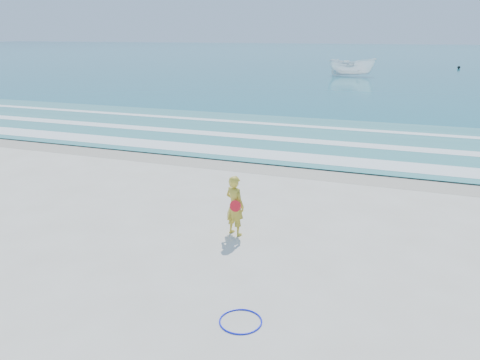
% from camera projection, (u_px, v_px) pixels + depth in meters
% --- Properties ---
extents(ground, '(400.00, 400.00, 0.00)m').
position_uv_depth(ground, '(156.00, 290.00, 8.78)').
color(ground, silver).
rests_on(ground, ground).
extents(wet_sand, '(400.00, 2.40, 0.00)m').
position_uv_depth(wet_sand, '(282.00, 167.00, 16.83)').
color(wet_sand, '#B2A893').
rests_on(wet_sand, ground).
extents(ocean, '(400.00, 190.00, 0.04)m').
position_uv_depth(ocean, '(398.00, 54.00, 102.72)').
color(ocean, '#19727F').
rests_on(ocean, ground).
extents(shallow, '(400.00, 10.00, 0.01)m').
position_uv_depth(shallow, '(311.00, 137.00, 21.29)').
color(shallow, '#59B7AD').
rests_on(shallow, ocean).
extents(foam_near, '(400.00, 1.40, 0.01)m').
position_uv_depth(foam_near, '(291.00, 157.00, 17.98)').
color(foam_near, white).
rests_on(foam_near, shallow).
extents(foam_mid, '(400.00, 0.90, 0.01)m').
position_uv_depth(foam_mid, '(308.00, 141.00, 20.57)').
color(foam_mid, white).
rests_on(foam_mid, shallow).
extents(foam_far, '(400.00, 0.60, 0.01)m').
position_uv_depth(foam_far, '(322.00, 127.00, 23.52)').
color(foam_far, white).
rests_on(foam_far, shallow).
extents(hoop, '(0.76, 0.76, 0.03)m').
position_uv_depth(hoop, '(241.00, 321.00, 7.80)').
color(hoop, '#0D1AEF').
rests_on(hoop, ground).
extents(boat, '(5.19, 2.24, 1.96)m').
position_uv_depth(boat, '(352.00, 67.00, 51.06)').
color(boat, white).
rests_on(boat, ocean).
extents(buoy, '(0.38, 0.38, 0.38)m').
position_uv_depth(buoy, '(459.00, 67.00, 61.49)').
color(buoy, black).
rests_on(buoy, ocean).
extents(woman, '(0.63, 0.53, 1.46)m').
position_uv_depth(woman, '(235.00, 206.00, 10.98)').
color(woman, gold).
rests_on(woman, ground).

